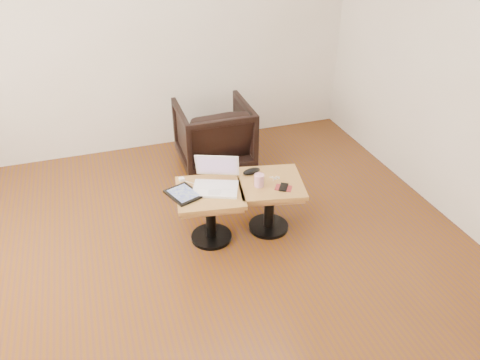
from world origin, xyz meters
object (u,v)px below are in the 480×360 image
object	(u,v)px
side_table_left	(210,203)
laptop	(216,181)
striped_cup	(259,180)
side_table_right	(270,193)
armchair	(214,134)

from	to	relation	value
side_table_left	laptop	bearing A→B (deg)	46.31
side_table_left	striped_cup	xyz separation A→B (m)	(0.38, -0.05, 0.16)
side_table_left	striped_cup	size ratio (longest dim) A/B	5.83
laptop	striped_cup	xyz separation A→B (m)	(0.32, -0.10, 0.00)
side_table_left	side_table_right	size ratio (longest dim) A/B	0.97
laptop	side_table_left	bearing A→B (deg)	-120.86
striped_cup	side_table_left	bearing A→B (deg)	172.62
striped_cup	armchair	world-z (taller)	armchair
side_table_left	laptop	world-z (taller)	laptop
side_table_right	armchair	xyz separation A→B (m)	(-0.13, 1.20, -0.02)
side_table_left	side_table_right	xyz separation A→B (m)	(0.49, -0.02, 0.00)
armchair	laptop	bearing A→B (deg)	75.94
armchair	side_table_left	bearing A→B (deg)	73.57
side_table_left	striped_cup	world-z (taller)	striped_cup
armchair	side_table_right	bearing A→B (deg)	96.76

